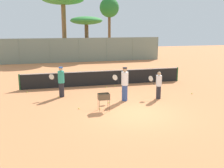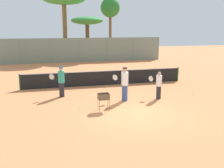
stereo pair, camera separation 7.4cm
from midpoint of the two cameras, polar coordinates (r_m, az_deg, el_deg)
ground_plane at (r=12.81m, az=5.34°, el=-6.47°), size 80.00×80.00×0.00m
tennis_net at (r=18.79m, az=-1.47°, el=1.43°), size 11.69×0.10×1.07m
back_fence at (r=31.34m, az=-6.96°, el=7.34°), size 20.21×0.08×2.83m
tree_0 at (r=34.41m, az=-10.36°, el=17.33°), size 5.19×5.19×8.08m
tree_1 at (r=33.43m, az=-5.36°, el=13.33°), size 3.98×3.98×5.36m
tree_2 at (r=38.15m, az=-0.34°, el=16.07°), size 2.71×2.71×8.08m
player_white_outfit at (r=14.74m, az=2.91°, el=0.09°), size 0.87×0.59×1.92m
player_red_cap at (r=15.39m, az=10.26°, el=-0.21°), size 0.65×0.72×1.60m
player_yellow_shirt at (r=15.85m, az=-10.86°, el=0.56°), size 0.94×0.37×1.81m
ball_cart at (r=13.06m, az=-1.66°, el=-3.04°), size 0.56×0.41×0.88m
tennis_ball_0 at (r=17.08m, az=2.39°, el=-1.49°), size 0.07×0.07×0.07m
tennis_ball_1 at (r=17.60m, az=-17.81°, el=-1.68°), size 0.07×0.07×0.07m
tennis_ball_2 at (r=18.07m, az=-1.08°, el=-0.71°), size 0.07×0.07×0.07m
tennis_ball_3 at (r=17.12m, az=17.16°, el=-2.01°), size 0.07×0.07×0.07m
tennis_ball_4 at (r=13.47m, az=-2.54°, el=-5.33°), size 0.07×0.07×0.07m
tennis_ball_5 at (r=18.60m, az=0.87°, el=-0.33°), size 0.07×0.07×0.07m
tennis_ball_6 at (r=13.56m, az=-7.08°, el=-5.29°), size 0.07×0.07×0.07m
tennis_ball_7 at (r=14.45m, az=-0.62°, el=-4.08°), size 0.07×0.07×0.07m
tennis_ball_8 at (r=15.94m, az=-11.45°, el=-2.75°), size 0.07×0.07×0.07m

